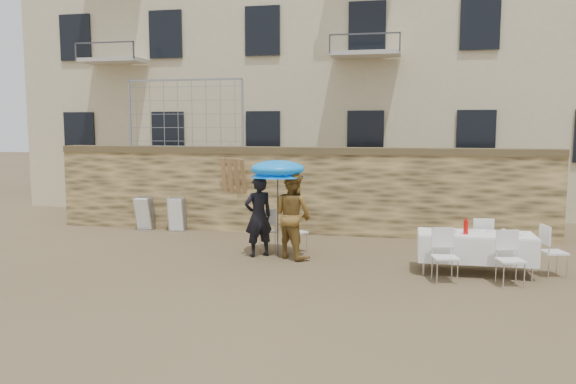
% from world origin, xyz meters
% --- Properties ---
extents(ground, '(80.00, 80.00, 0.00)m').
position_xyz_m(ground, '(0.00, 0.00, 0.00)').
color(ground, brown).
rests_on(ground, ground).
extents(stone_wall, '(13.00, 0.50, 2.20)m').
position_xyz_m(stone_wall, '(0.00, 5.00, 1.10)').
color(stone_wall, olive).
rests_on(stone_wall, ground).
extents(chain_link_fence, '(3.20, 0.06, 1.80)m').
position_xyz_m(chain_link_fence, '(-3.00, 5.00, 3.10)').
color(chain_link_fence, gray).
rests_on(chain_link_fence, stone_wall).
extents(man_suit, '(0.75, 0.72, 1.73)m').
position_xyz_m(man_suit, '(-0.24, 2.17, 0.86)').
color(man_suit, black).
rests_on(man_suit, ground).
extents(woman_dress, '(1.12, 1.07, 1.83)m').
position_xyz_m(woman_dress, '(0.51, 2.17, 0.91)').
color(woman_dress, '#AD7D35').
rests_on(woman_dress, ground).
extents(umbrella, '(1.20, 1.20, 1.93)m').
position_xyz_m(umbrella, '(0.16, 2.27, 1.81)').
color(umbrella, '#3F3F44').
rests_on(umbrella, ground).
extents(couple_chair_left, '(0.67, 0.67, 0.96)m').
position_xyz_m(couple_chair_left, '(-0.24, 2.72, 0.48)').
color(couple_chair_left, white).
rests_on(couple_chair_left, ground).
extents(couple_chair_right, '(0.67, 0.67, 0.96)m').
position_xyz_m(couple_chair_right, '(0.46, 2.72, 0.48)').
color(couple_chair_right, white).
rests_on(couple_chair_right, ground).
extents(banquet_table, '(2.10, 0.85, 0.78)m').
position_xyz_m(banquet_table, '(4.13, 1.63, 0.73)').
color(banquet_table, white).
rests_on(banquet_table, ground).
extents(soda_bottle, '(0.09, 0.09, 0.26)m').
position_xyz_m(soda_bottle, '(3.93, 1.48, 0.91)').
color(soda_bottle, red).
rests_on(soda_bottle, banquet_table).
extents(table_chair_front_left, '(0.57, 0.57, 0.96)m').
position_xyz_m(table_chair_front_left, '(3.53, 0.88, 0.48)').
color(table_chair_front_left, white).
rests_on(table_chair_front_left, ground).
extents(table_chair_front_right, '(0.57, 0.57, 0.96)m').
position_xyz_m(table_chair_front_right, '(4.63, 0.88, 0.48)').
color(table_chair_front_right, white).
rests_on(table_chair_front_right, ground).
extents(table_chair_back, '(0.53, 0.53, 0.96)m').
position_xyz_m(table_chair_back, '(4.33, 2.43, 0.48)').
color(table_chair_back, white).
rests_on(table_chair_back, ground).
extents(table_chair_side, '(0.58, 0.58, 0.96)m').
position_xyz_m(table_chair_side, '(5.53, 1.73, 0.48)').
color(table_chair_side, white).
rests_on(table_chair_side, ground).
extents(chair_stack_left, '(0.46, 0.47, 0.92)m').
position_xyz_m(chair_stack_left, '(-4.01, 4.71, 0.46)').
color(chair_stack_left, white).
rests_on(chair_stack_left, ground).
extents(chair_stack_right, '(0.46, 0.40, 0.92)m').
position_xyz_m(chair_stack_right, '(-3.11, 4.71, 0.46)').
color(chair_stack_right, white).
rests_on(chair_stack_right, ground).
extents(wood_planks, '(0.70, 0.20, 2.00)m').
position_xyz_m(wood_planks, '(-1.51, 4.78, 1.00)').
color(wood_planks, '#A37749').
rests_on(wood_planks, ground).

